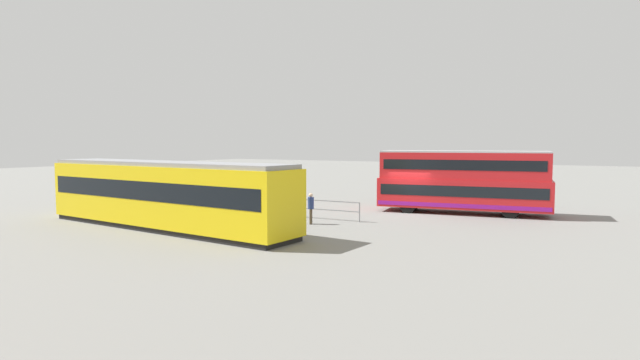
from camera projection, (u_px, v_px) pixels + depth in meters
ground_plane at (409, 213)px, 30.30m from camera, size 160.00×160.00×0.00m
double_decker_bus at (462, 182)px, 30.18m from camera, size 10.28×4.04×3.79m
tram_yellow at (164, 194)px, 24.79m from camera, size 15.64×3.57×3.34m
pedestrian_near_railing at (311, 206)px, 26.18m from camera, size 0.43×0.43×1.64m
pedestrian_railing at (295, 204)px, 28.71m from camera, size 8.12×0.48×1.08m
info_sign at (224, 186)px, 31.34m from camera, size 1.01×0.13×2.30m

